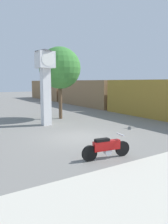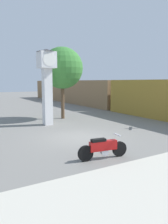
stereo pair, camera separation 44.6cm
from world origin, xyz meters
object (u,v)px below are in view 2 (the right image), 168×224
at_px(clock_tower, 47,75).
at_px(street_tree, 62,68).
at_px(freight_train, 90,93).
at_px(motorcycle, 103,148).

height_order(clock_tower, street_tree, street_tree).
relative_size(freight_train, street_tree, 5.93).
distance_m(motorcycle, freight_train, 21.23).
xyz_separation_m(motorcycle, freight_train, (10.73, 18.28, 1.22)).
relative_size(clock_tower, street_tree, 0.90).
bearing_deg(freight_train, street_tree, -134.15).
distance_m(motorcycle, street_tree, 11.25).
bearing_deg(freight_train, motorcycle, -120.41).
xyz_separation_m(clock_tower, freight_train, (10.06, 10.17, -1.97)).
bearing_deg(clock_tower, motorcycle, -94.70).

